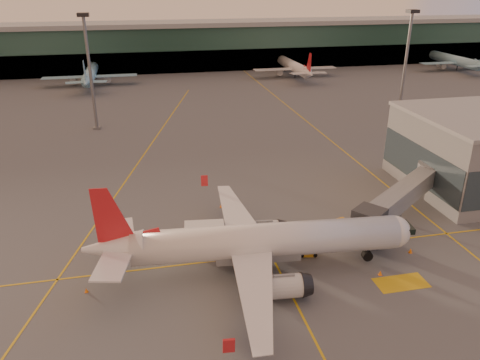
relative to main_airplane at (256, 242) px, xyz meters
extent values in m
plane|color=#4C4F54|center=(-2.22, -2.09, -3.80)|extent=(600.00, 600.00, 0.00)
cube|color=gold|center=(-2.22, 2.91, -3.79)|extent=(80.00, 0.25, 0.01)
cube|color=gold|center=(-12.22, 42.91, -3.79)|extent=(31.30, 115.98, 0.01)
cube|color=gold|center=(27.78, 67.91, -3.79)|extent=(0.25, 160.00, 0.01)
cube|color=gold|center=(2.78, -10.09, -3.79)|extent=(0.25, 30.00, 0.01)
cube|color=gold|center=(15.78, -6.09, -3.79)|extent=(6.00, 3.00, 0.01)
cube|color=#19382D|center=(-2.22, 139.91, 4.20)|extent=(400.00, 18.00, 16.00)
cube|color=gray|center=(-2.22, 139.91, 13.00)|extent=(400.00, 20.00, 1.60)
cube|color=black|center=(-2.22, 131.41, 0.20)|extent=(400.00, 1.00, 8.00)
cube|color=slate|center=(39.78, 15.91, 2.20)|extent=(18.00, 22.00, 12.00)
cube|color=#2D3D47|center=(30.83, 15.91, 1.20)|extent=(0.30, 21.60, 6.00)
cube|color=gray|center=(39.78, 15.91, 8.50)|extent=(18.40, 22.40, 0.60)
cylinder|color=slate|center=(-22.22, 63.91, 8.70)|extent=(0.70, 0.70, 25.00)
cube|color=black|center=(-22.22, 63.91, 21.40)|extent=(2.40, 2.40, 0.80)
cube|color=slate|center=(-22.22, 63.91, -3.55)|extent=(1.60, 1.60, 0.50)
cylinder|color=slate|center=(52.78, 59.91, 8.70)|extent=(0.70, 0.70, 25.00)
cube|color=black|center=(52.78, 59.91, 21.40)|extent=(2.40, 2.40, 0.80)
cube|color=slate|center=(52.78, 59.91, -3.55)|extent=(1.60, 1.60, 0.50)
cylinder|color=silver|center=(1.33, -0.11, 0.21)|extent=(31.46, 6.63, 4.01)
sphere|color=silver|center=(16.89, -1.43, 0.21)|extent=(3.93, 3.93, 3.93)
cube|color=black|center=(18.03, -1.53, 0.71)|extent=(2.02, 2.75, 0.70)
cone|color=silver|center=(-16.13, 1.37, 0.51)|extent=(7.15, 4.37, 3.81)
cube|color=silver|center=(-16.04, -2.08, 0.61)|extent=(4.60, 7.03, 0.20)
cylinder|color=silver|center=(1.57, -6.25, -1.99)|extent=(4.40, 2.95, 2.61)
cylinder|color=black|center=(-1.17, -2.52, -2.90)|extent=(1.92, 1.55, 1.80)
cylinder|color=black|center=(-1.17, -2.52, -2.34)|extent=(0.36, 0.36, 1.10)
cube|color=silver|center=(-15.46, 4.75, 0.61)|extent=(3.59, 6.64, 0.20)
cylinder|color=silver|center=(2.60, 5.90, -1.99)|extent=(4.40, 2.95, 2.61)
cylinder|color=black|center=(-0.73, 2.68, -2.90)|extent=(1.92, 1.55, 1.80)
cylinder|color=black|center=(-0.73, 2.68, -2.34)|extent=(0.36, 0.36, 1.10)
cube|color=slate|center=(0.19, -0.02, -1.09)|extent=(10.14, 4.03, 1.60)
cylinder|color=black|center=(13.85, -1.17, -2.90)|extent=(1.33, 0.91, 1.26)
cube|color=slate|center=(23.13, 7.35, 0.51)|extent=(18.87, 15.20, 2.70)
cube|color=#2D3035|center=(14.98, 1.39, 0.51)|extent=(4.76, 4.76, 3.00)
cube|color=#2D3035|center=(16.48, 2.29, -2.60)|extent=(1.60, 2.40, 2.40)
cylinder|color=black|center=(16.48, 1.19, -3.40)|extent=(0.80, 0.40, 0.80)
cylinder|color=black|center=(16.48, 3.39, -3.40)|extent=(0.80, 0.40, 0.80)
cylinder|color=slate|center=(23.13, 7.35, -2.29)|extent=(0.50, 0.50, 3.01)
cylinder|color=slate|center=(31.78, 13.91, 0.51)|extent=(4.40, 4.40, 3.00)
cylinder|color=slate|center=(31.78, 13.91, -2.29)|extent=(2.40, 2.40, 3.01)
cube|color=#B23519|center=(-4.98, 5.67, -3.16)|extent=(2.96, 2.36, 1.28)
cube|color=silver|center=(-5.23, 5.70, -1.14)|extent=(5.18, 2.71, 2.40)
cylinder|color=black|center=(-6.63, 4.83, -3.41)|extent=(0.80, 0.39, 0.77)
cylinder|color=black|center=(-3.57, 4.47, -3.41)|extent=(0.80, 0.39, 0.77)
cube|color=orange|center=(7.30, 1.83, -3.17)|extent=(2.28, 1.59, 1.26)
cylinder|color=black|center=(6.39, 1.45, -3.54)|extent=(0.56, 0.35, 0.52)
cylinder|color=black|center=(8.04, 1.17, -3.54)|extent=(0.56, 0.35, 0.52)
cube|color=black|center=(13.75, 6.16, -3.20)|extent=(4.10, 2.88, 1.20)
cube|color=orange|center=(13.75, 6.16, -2.38)|extent=(1.94, 2.09, 0.98)
cylinder|color=black|center=(12.72, 4.97, -3.42)|extent=(0.82, 0.52, 0.76)
cylinder|color=black|center=(15.24, 5.67, -3.42)|extent=(0.82, 0.52, 0.76)
cone|color=orange|center=(20.29, -0.44, -3.49)|extent=(0.48, 0.48, 0.61)
cube|color=orange|center=(20.29, -0.44, -3.78)|extent=(0.42, 0.42, 0.03)
cone|color=orange|center=(-19.42, -0.28, -3.54)|extent=(0.41, 0.41, 0.52)
cube|color=orange|center=(-19.42, -0.28, -3.78)|extent=(0.36, 0.36, 0.03)
cone|color=orange|center=(-1.02, 17.37, -3.48)|extent=(0.51, 0.51, 0.64)
cube|color=orange|center=(-1.02, 17.37, -3.78)|extent=(0.44, 0.44, 0.03)
cone|color=orange|center=(14.17, -4.13, -3.51)|extent=(0.46, 0.46, 0.58)
cube|color=orange|center=(14.17, -4.13, -3.78)|extent=(0.40, 0.40, 0.03)
camera|label=1|loc=(-11.74, -45.83, 28.21)|focal=35.00mm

